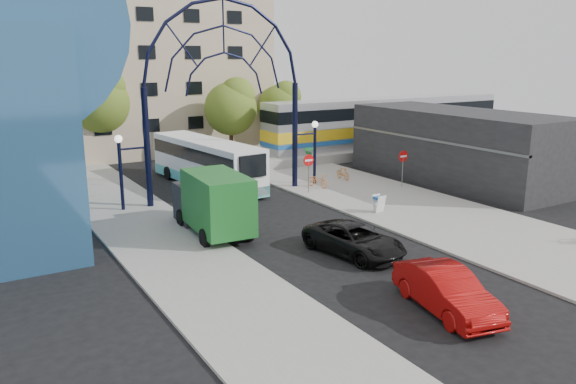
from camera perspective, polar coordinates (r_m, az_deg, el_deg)
ground at (r=24.38m, az=8.09°, el=-7.41°), size 120.00×120.00×0.00m
sidewalk_east at (r=32.34m, az=14.68°, el=-2.31°), size 8.00×56.00×0.12m
plaza_west at (r=26.32m, az=-11.59°, el=-5.81°), size 5.00×50.00×0.12m
gateway_arch at (r=34.71m, az=-6.50°, el=13.33°), size 13.64×0.44×12.10m
stop_sign at (r=35.92m, az=2.11°, el=2.88°), size 0.80×0.07×2.50m
do_not_enter_sign at (r=38.14m, az=11.61°, el=3.22°), size 0.76×0.07×2.48m
street_name_sign at (r=36.61m, az=2.12°, el=3.30°), size 0.70×0.70×2.80m
sandwich_board at (r=31.95m, az=9.21°, el=-0.95°), size 0.55×0.61×0.99m
commercial_block_east at (r=41.57m, az=16.75°, el=4.50°), size 6.00×16.00×5.00m
apartment_block at (r=55.06m, az=-13.87°, el=11.50°), size 20.00×12.10×14.00m
train_platform at (r=53.14m, az=9.97°, el=4.46°), size 32.00×5.00×0.80m
train_car at (r=52.81m, az=10.09°, el=7.14°), size 25.10×3.05×4.20m
tree_north_a at (r=48.28m, az=-5.70°, el=8.72°), size 4.48×4.48×7.00m
tree_north_b at (r=48.75m, az=-18.60°, el=8.92°), size 5.12×5.12×8.00m
tree_north_c at (r=52.88m, az=-0.69°, el=8.86°), size 4.16×4.16×6.50m
city_bus at (r=38.70m, az=-8.29°, el=3.02°), size 3.70×11.71×3.17m
green_truck at (r=28.23m, az=-7.73°, el=-1.06°), size 2.79×6.46×3.19m
black_suv at (r=25.39m, az=6.73°, el=-4.83°), size 3.06×5.32×1.40m
red_sedan at (r=20.55m, az=15.77°, el=-9.59°), size 2.56×4.94×1.55m
bike_near_a at (r=37.72m, az=3.06°, el=1.20°), size 1.03×1.85×0.92m
bike_near_b at (r=40.19m, az=5.60°, el=1.94°), size 0.49×1.57×0.93m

